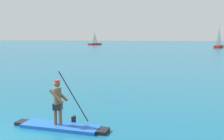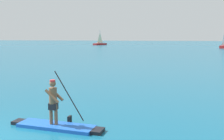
% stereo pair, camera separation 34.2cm
% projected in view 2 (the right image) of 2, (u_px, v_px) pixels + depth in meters
% --- Properties ---
extents(paddleboarder_mid_center, '(3.28, 0.95, 1.86)m').
position_uv_depth(paddleboarder_mid_center, '(56.00, 119.00, 8.52)').
color(paddleboarder_mid_center, blue).
rests_on(paddleboarder_mid_center, ground).
extents(sailboat_left_horizon, '(4.01, 6.54, 5.87)m').
position_uv_depth(sailboat_left_horizon, '(100.00, 43.00, 100.76)').
color(sailboat_left_horizon, '#A51E1E').
rests_on(sailboat_left_horizon, ground).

